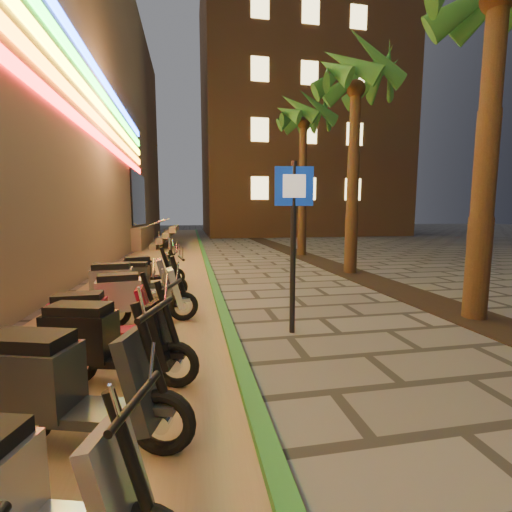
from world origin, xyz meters
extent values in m
plane|color=#474442|center=(0.00, 0.00, 0.00)|extent=(120.00, 120.00, 0.00)
cube|color=#8C7251|center=(-2.60, 10.00, 0.01)|extent=(3.40, 60.00, 0.01)
cube|color=#286D2B|center=(-0.90, 10.00, 0.05)|extent=(0.18, 60.00, 0.10)
cube|color=black|center=(3.60, 5.00, 0.01)|extent=(1.20, 40.00, 0.02)
cube|color=black|center=(-4.45, 18.00, 2.80)|extent=(0.08, 5.00, 3.00)
cube|color=gray|center=(-6.50, 18.00, 0.60)|extent=(5.00, 6.00, 1.20)
cube|color=#FF1414|center=(-4.45, 6.00, 4.50)|extent=(0.06, 26.00, 0.28)
cube|color=orange|center=(-4.45, 6.00, 5.05)|extent=(0.06, 26.00, 0.28)
cube|color=yellow|center=(-4.45, 6.00, 5.60)|extent=(0.06, 26.00, 0.28)
cube|color=#19E526|center=(-4.45, 6.00, 6.15)|extent=(0.06, 26.00, 0.28)
cube|color=#193FFF|center=(-4.45, 6.00, 6.70)|extent=(0.06, 26.00, 0.28)
cube|color=gray|center=(-3.50, 18.00, 0.15)|extent=(0.35, 5.00, 0.30)
cube|color=gray|center=(-3.15, 18.00, 0.45)|extent=(0.35, 5.00, 0.30)
cube|color=gray|center=(-2.80, 18.00, 0.75)|extent=(0.35, 5.00, 0.30)
cube|color=gray|center=(-2.45, 18.00, 1.05)|extent=(0.35, 5.00, 0.30)
cylinder|color=silver|center=(-3.90, 16.00, 1.25)|extent=(2.09, 0.06, 0.81)
cylinder|color=silver|center=(-3.90, 20.00, 1.25)|extent=(2.09, 0.06, 0.81)
cube|color=brown|center=(9.00, 32.00, 12.50)|extent=(18.00, 16.00, 25.00)
cube|color=#FFE38C|center=(4.00, 23.97, 4.00)|extent=(1.40, 0.06, 1.80)
cube|color=#FFE38C|center=(8.00, 23.97, 4.00)|extent=(1.40, 0.06, 1.80)
cube|color=#FFE38C|center=(12.00, 23.97, 4.00)|extent=(1.40, 0.06, 1.80)
cube|color=#FFE38C|center=(4.00, 23.97, 8.50)|extent=(1.40, 0.06, 1.80)
cube|color=#FFE38C|center=(8.00, 23.97, 8.50)|extent=(1.40, 0.06, 1.80)
cube|color=#FFE38C|center=(12.00, 23.97, 8.50)|extent=(1.40, 0.06, 1.80)
cube|color=#FFE38C|center=(4.00, 23.97, 13.00)|extent=(1.40, 0.06, 1.80)
cube|color=#FFE38C|center=(8.00, 23.97, 13.00)|extent=(1.40, 0.06, 1.80)
cube|color=#FFE38C|center=(12.00, 23.97, 13.00)|extent=(1.40, 0.06, 1.80)
cube|color=#FFE38C|center=(4.00, 23.97, 17.50)|extent=(1.40, 0.06, 1.80)
cube|color=#FFE38C|center=(8.00, 23.97, 17.50)|extent=(1.40, 0.06, 1.80)
cube|color=#FFE38C|center=(12.00, 23.97, 17.50)|extent=(1.40, 0.06, 1.80)
cylinder|color=#472D19|center=(3.60, 2.00, 2.73)|extent=(0.40, 0.40, 5.45)
cone|color=#204816|center=(3.75, 2.87, 5.90)|extent=(2.00, 0.93, 1.52)
cylinder|color=#472D19|center=(3.60, 7.00, 2.85)|extent=(0.40, 0.40, 5.70)
sphere|color=#472D19|center=(3.60, 7.00, 5.70)|extent=(0.56, 0.56, 0.56)
cone|color=#204816|center=(4.49, 7.00, 6.15)|extent=(0.60, 1.93, 1.52)
cone|color=#204816|center=(4.28, 7.57, 6.15)|extent=(1.70, 1.86, 1.52)
cone|color=#204816|center=(3.75, 7.87, 6.15)|extent=(2.00, 0.93, 1.52)
cone|color=#204816|center=(3.16, 7.77, 6.15)|extent=(1.97, 1.48, 1.52)
cone|color=#204816|center=(2.77, 7.30, 6.15)|extent=(1.22, 2.02, 1.52)
cone|color=#204816|center=(2.77, 6.70, 6.15)|extent=(1.22, 2.02, 1.52)
cone|color=#204816|center=(3.16, 6.23, 6.15)|extent=(1.97, 1.48, 1.52)
cone|color=#204816|center=(3.75, 6.13, 6.15)|extent=(2.00, 0.93, 1.52)
cone|color=#204816|center=(4.28, 6.43, 6.15)|extent=(1.70, 1.86, 1.52)
cylinder|color=#472D19|center=(3.60, 12.00, 2.98)|extent=(0.40, 0.40, 5.95)
sphere|color=#472D19|center=(3.60, 12.00, 5.95)|extent=(0.56, 0.56, 0.56)
cone|color=#204816|center=(4.49, 12.00, 6.40)|extent=(0.60, 1.93, 1.52)
cone|color=#204816|center=(4.28, 12.57, 6.40)|extent=(1.70, 1.86, 1.52)
cone|color=#204816|center=(3.75, 12.87, 6.40)|extent=(2.00, 0.93, 1.52)
cone|color=#204816|center=(3.16, 12.77, 6.40)|extent=(1.97, 1.48, 1.52)
cone|color=#204816|center=(2.77, 12.30, 6.40)|extent=(1.22, 2.02, 1.52)
cone|color=#204816|center=(2.77, 11.70, 6.40)|extent=(1.22, 2.02, 1.52)
cone|color=#204816|center=(3.16, 11.23, 6.40)|extent=(1.97, 1.48, 1.52)
cone|color=#204816|center=(3.75, 11.13, 6.40)|extent=(2.00, 0.93, 1.52)
cone|color=#204816|center=(4.28, 11.43, 6.40)|extent=(1.70, 1.86, 1.52)
cylinder|color=black|center=(0.10, 1.88, 1.34)|extent=(0.09, 0.09, 2.69)
cube|color=#0C2EA0|center=(0.10, 1.86, 2.31)|extent=(0.59, 0.12, 0.59)
cube|color=white|center=(0.10, 1.84, 2.31)|extent=(0.34, 0.07, 0.34)
cube|color=#97989E|center=(-1.83, -1.61, 0.54)|extent=(0.33, 0.41, 0.64)
cylinder|color=black|center=(-1.77, -1.62, 0.72)|extent=(0.26, 0.13, 0.67)
cylinder|color=black|center=(-1.73, -1.64, 1.01)|extent=(0.18, 0.52, 0.04)
torus|color=black|center=(-2.84, -0.32, 0.27)|extent=(0.55, 0.26, 0.55)
cylinder|color=silver|center=(-2.84, -0.32, 0.27)|extent=(0.17, 0.14, 0.15)
torus|color=black|center=(-1.71, -0.66, 0.27)|extent=(0.55, 0.26, 0.55)
cylinder|color=silver|center=(-1.71, -0.66, 0.27)|extent=(0.17, 0.14, 0.15)
cube|color=#282B2E|center=(-2.29, -0.48, 0.32)|extent=(0.66, 0.51, 0.08)
cube|color=#282B2E|center=(-2.76, -0.34, 0.58)|extent=(0.82, 0.59, 0.53)
cube|color=black|center=(-2.76, -0.34, 0.88)|extent=(0.72, 0.51, 0.13)
cube|color=#282B2E|center=(-1.85, -0.61, 0.63)|extent=(0.39, 0.48, 0.74)
cylinder|color=black|center=(-1.78, -0.64, 0.84)|extent=(0.30, 0.15, 0.78)
cylinder|color=black|center=(-1.73, -0.65, 1.18)|extent=(0.22, 0.60, 0.05)
cube|color=#282B2E|center=(-1.71, -0.66, 0.40)|extent=(0.26, 0.21, 0.06)
torus|color=black|center=(-2.75, 0.70, 0.26)|extent=(0.54, 0.24, 0.53)
cylinder|color=silver|center=(-2.75, 0.70, 0.26)|extent=(0.16, 0.14, 0.14)
torus|color=black|center=(-1.65, 0.41, 0.26)|extent=(0.54, 0.24, 0.53)
cylinder|color=silver|center=(-1.65, 0.41, 0.26)|extent=(0.16, 0.14, 0.14)
cube|color=black|center=(-2.21, 0.56, 0.30)|extent=(0.63, 0.48, 0.08)
cube|color=black|center=(-2.67, 0.68, 0.56)|extent=(0.79, 0.56, 0.51)
cube|color=black|center=(-2.67, 0.68, 0.85)|extent=(0.69, 0.48, 0.12)
cube|color=black|center=(-1.79, 0.44, 0.61)|extent=(0.37, 0.46, 0.71)
cylinder|color=black|center=(-1.72, 0.42, 0.81)|extent=(0.29, 0.14, 0.75)
cylinder|color=black|center=(-1.67, 0.41, 1.14)|extent=(0.20, 0.58, 0.04)
cube|color=black|center=(-1.65, 0.41, 0.39)|extent=(0.25, 0.20, 0.06)
torus|color=black|center=(-3.02, 1.54, 0.25)|extent=(0.49, 0.11, 0.49)
cylinder|color=silver|center=(-3.02, 1.54, 0.25)|extent=(0.14, 0.10, 0.13)
torus|color=black|center=(-1.97, 1.58, 0.25)|extent=(0.49, 0.11, 0.49)
cylinder|color=silver|center=(-1.97, 1.58, 0.25)|extent=(0.14, 0.10, 0.13)
cube|color=maroon|center=(-2.50, 1.56, 0.28)|extent=(0.53, 0.34, 0.08)
cube|color=maroon|center=(-2.95, 1.55, 0.52)|extent=(0.67, 0.38, 0.47)
cube|color=black|center=(-2.95, 1.55, 0.79)|extent=(0.59, 0.32, 0.11)
cube|color=maroon|center=(-2.10, 1.57, 0.57)|extent=(0.26, 0.39, 0.66)
cylinder|color=black|center=(-2.03, 1.58, 0.75)|extent=(0.26, 0.07, 0.70)
cylinder|color=black|center=(-1.99, 1.58, 1.06)|extent=(0.06, 0.55, 0.04)
cube|color=maroon|center=(-1.97, 1.58, 0.36)|extent=(0.21, 0.14, 0.06)
torus|color=black|center=(-2.74, 2.63, 0.26)|extent=(0.53, 0.18, 0.53)
cylinder|color=silver|center=(-2.74, 2.63, 0.26)|extent=(0.16, 0.12, 0.14)
torus|color=black|center=(-1.62, 2.81, 0.26)|extent=(0.53, 0.18, 0.53)
cylinder|color=silver|center=(-1.62, 2.81, 0.26)|extent=(0.16, 0.12, 0.14)
cube|color=silver|center=(-2.19, 2.72, 0.30)|extent=(0.60, 0.43, 0.08)
cube|color=silver|center=(-2.66, 2.65, 0.56)|extent=(0.76, 0.49, 0.51)
cube|color=black|center=(-2.66, 2.65, 0.85)|extent=(0.67, 0.42, 0.12)
cube|color=silver|center=(-1.76, 2.79, 0.61)|extent=(0.33, 0.44, 0.71)
cylinder|color=black|center=(-1.69, 2.80, 0.81)|extent=(0.28, 0.11, 0.75)
cylinder|color=black|center=(-1.64, 2.81, 1.13)|extent=(0.14, 0.59, 0.04)
cube|color=silver|center=(-1.62, 2.81, 0.38)|extent=(0.24, 0.18, 0.06)
torus|color=black|center=(-3.06, 3.62, 0.28)|extent=(0.56, 0.16, 0.56)
cylinder|color=silver|center=(-3.06, 3.62, 0.28)|extent=(0.16, 0.12, 0.15)
torus|color=black|center=(-1.87, 3.73, 0.28)|extent=(0.56, 0.16, 0.56)
cylinder|color=silver|center=(-1.87, 3.73, 0.28)|extent=(0.16, 0.12, 0.15)
cube|color=gray|center=(-2.47, 3.67, 0.32)|extent=(0.62, 0.42, 0.09)
cube|color=gray|center=(-2.97, 3.62, 0.59)|extent=(0.78, 0.47, 0.53)
cube|color=black|center=(-2.97, 3.62, 0.90)|extent=(0.69, 0.40, 0.13)
cube|color=gray|center=(-2.01, 3.71, 0.64)|extent=(0.32, 0.45, 0.75)
cylinder|color=black|center=(-1.94, 3.72, 0.86)|extent=(0.30, 0.10, 0.79)
cylinder|color=black|center=(-1.89, 3.72, 1.20)|extent=(0.10, 0.62, 0.05)
cube|color=gray|center=(-1.87, 3.73, 0.41)|extent=(0.25, 0.17, 0.06)
torus|color=black|center=(-2.82, 4.76, 0.24)|extent=(0.48, 0.13, 0.47)
cylinder|color=silver|center=(-2.82, 4.76, 0.24)|extent=(0.13, 0.10, 0.13)
torus|color=black|center=(-1.80, 4.68, 0.24)|extent=(0.48, 0.13, 0.47)
cylinder|color=silver|center=(-1.80, 4.68, 0.24)|extent=(0.13, 0.10, 0.13)
cube|color=#26292B|center=(-2.32, 4.72, 0.27)|extent=(0.52, 0.34, 0.07)
cube|color=#26292B|center=(-2.74, 4.75, 0.50)|extent=(0.66, 0.39, 0.45)
cube|color=black|center=(-2.74, 4.75, 0.76)|extent=(0.58, 0.33, 0.11)
cube|color=#26292B|center=(-1.93, 4.69, 0.54)|extent=(0.27, 0.38, 0.64)
cylinder|color=black|center=(-1.86, 4.69, 0.73)|extent=(0.25, 0.08, 0.67)
cylinder|color=black|center=(-1.82, 4.69, 1.02)|extent=(0.08, 0.53, 0.04)
cube|color=#26292B|center=(-1.80, 4.68, 0.35)|extent=(0.21, 0.14, 0.05)
torus|color=black|center=(-2.87, 5.61, 0.24)|extent=(0.49, 0.23, 0.48)
cylinder|color=silver|center=(-2.87, 5.61, 0.24)|extent=(0.15, 0.13, 0.13)
torus|color=black|center=(-1.88, 5.92, 0.24)|extent=(0.49, 0.23, 0.48)
cylinder|color=silver|center=(-1.88, 5.92, 0.24)|extent=(0.15, 0.13, 0.13)
cube|color=black|center=(-2.38, 5.76, 0.28)|extent=(0.58, 0.45, 0.07)
cube|color=black|center=(-2.80, 5.63, 0.51)|extent=(0.73, 0.53, 0.47)
cube|color=black|center=(-2.80, 5.63, 0.78)|extent=(0.64, 0.45, 0.11)
cube|color=black|center=(-2.00, 5.88, 0.56)|extent=(0.35, 0.43, 0.65)
cylinder|color=black|center=(-1.94, 5.90, 0.74)|extent=(0.26, 0.14, 0.69)
cylinder|color=black|center=(-1.89, 5.92, 1.04)|extent=(0.20, 0.53, 0.04)
cube|color=black|center=(-1.88, 5.92, 0.35)|extent=(0.23, 0.18, 0.06)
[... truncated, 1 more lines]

